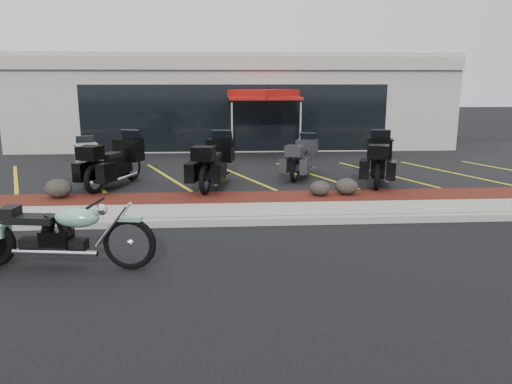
{
  "coord_description": "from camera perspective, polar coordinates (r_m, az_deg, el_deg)",
  "views": [
    {
      "loc": [
        -0.52,
        -9.18,
        2.99
      ],
      "look_at": [
        0.17,
        1.2,
        0.63
      ],
      "focal_mm": 35.0,
      "sensor_mm": 36.0,
      "label": 1
    }
  ],
  "objects": [
    {
      "name": "sidewalk",
      "position": [
        11.18,
        -1.03,
        -2.36
      ],
      "size": [
        24.0,
        1.2,
        0.15
      ],
      "primitive_type": "cube",
      "color": "gray",
      "rests_on": "ground"
    },
    {
      "name": "boulder_mid",
      "position": [
        12.49,
        7.33,
        0.43
      ],
      "size": [
        0.53,
        0.44,
        0.37
      ],
      "primitive_type": "ellipsoid",
      "color": "black",
      "rests_on": "mulch_bed"
    },
    {
      "name": "boulder_right",
      "position": [
        12.71,
        10.33,
        0.63
      ],
      "size": [
        0.58,
        0.49,
        0.41
      ],
      "primitive_type": "ellipsoid",
      "color": "black",
      "rests_on": "mulch_bed"
    },
    {
      "name": "touring_black_front",
      "position": [
        14.65,
        -14.01,
        4.11
      ],
      "size": [
        1.81,
        2.7,
        1.47
      ],
      "primitive_type": null,
      "rotation": [
        0.0,
        0.0,
        1.2
      ],
      "color": "black",
      "rests_on": "upper_lot"
    },
    {
      "name": "touring_white",
      "position": [
        15.32,
        -18.85,
        3.79
      ],
      "size": [
        1.56,
        2.32,
        1.26
      ],
      "primitive_type": null,
      "rotation": [
        0.0,
        0.0,
        1.94
      ],
      "color": "silver",
      "rests_on": "upper_lot"
    },
    {
      "name": "curb",
      "position": [
        10.51,
        -0.84,
        -3.35
      ],
      "size": [
        24.0,
        0.25,
        0.15
      ],
      "primitive_type": "cube",
      "color": "gray",
      "rests_on": "ground"
    },
    {
      "name": "touring_grey",
      "position": [
        15.5,
        5.91,
        4.48
      ],
      "size": [
        1.59,
        2.3,
        1.25
      ],
      "primitive_type": null,
      "rotation": [
        0.0,
        0.0,
        1.17
      ],
      "color": "#2C2C31",
      "rests_on": "upper_lot"
    },
    {
      "name": "touring_black_rear",
      "position": [
        15.07,
        13.96,
        4.27
      ],
      "size": [
        1.68,
        2.62,
        1.43
      ],
      "primitive_type": null,
      "rotation": [
        0.0,
        0.0,
        1.24
      ],
      "color": "black",
      "rests_on": "upper_lot"
    },
    {
      "name": "boulder_left",
      "position": [
        13.08,
        -21.65,
        0.38
      ],
      "size": [
        0.65,
        0.54,
        0.46
      ],
      "primitive_type": "ellipsoid",
      "color": "black",
      "rests_on": "mulch_bed"
    },
    {
      "name": "touring_black_mid",
      "position": [
        14.22,
        -3.91,
        4.2
      ],
      "size": [
        1.53,
        2.67,
        1.46
      ],
      "primitive_type": null,
      "rotation": [
        0.0,
        0.0,
        1.33
      ],
      "color": "black",
      "rests_on": "upper_lot"
    },
    {
      "name": "dealership_building",
      "position": [
        23.67,
        -2.62,
        10.36
      ],
      "size": [
        18.0,
        8.16,
        4.0
      ],
      "color": "gray",
      "rests_on": "ground"
    },
    {
      "name": "hero_cruiser",
      "position": [
        8.17,
        -14.28,
        -4.88
      ],
      "size": [
        3.33,
        1.29,
        1.14
      ],
      "primitive_type": null,
      "rotation": [
        0.0,
        0.0,
        -0.15
      ],
      "color": "#74B598",
      "rests_on": "ground"
    },
    {
      "name": "upper_lot",
      "position": [
        17.63,
        -2.09,
        3.23
      ],
      "size": [
        26.0,
        9.6,
        0.15
      ],
      "primitive_type": "cube",
      "color": "black",
      "rests_on": "ground"
    },
    {
      "name": "ground",
      "position": [
        9.67,
        -0.56,
        -5.26
      ],
      "size": [
        90.0,
        90.0,
        0.0
      ],
      "primitive_type": "plane",
      "color": "black",
      "rests_on": "ground"
    },
    {
      "name": "mulch_bed",
      "position": [
        12.34,
        -1.31,
        -0.89
      ],
      "size": [
        24.0,
        1.2,
        0.16
      ],
      "primitive_type": "cube",
      "color": "#37160C",
      "rests_on": "ground"
    },
    {
      "name": "traffic_cone",
      "position": [
        16.9,
        -4.63,
        3.77
      ],
      "size": [
        0.39,
        0.39,
        0.43
      ],
      "primitive_type": "cone",
      "rotation": [
        0.0,
        0.0,
        0.24
      ],
      "color": "#E45307",
      "rests_on": "upper_lot"
    },
    {
      "name": "popup_canopy",
      "position": [
        19.24,
        0.88,
        10.96
      ],
      "size": [
        2.83,
        2.83,
        2.47
      ],
      "rotation": [
        0.0,
        0.0,
        0.07
      ],
      "color": "silver",
      "rests_on": "upper_lot"
    }
  ]
}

